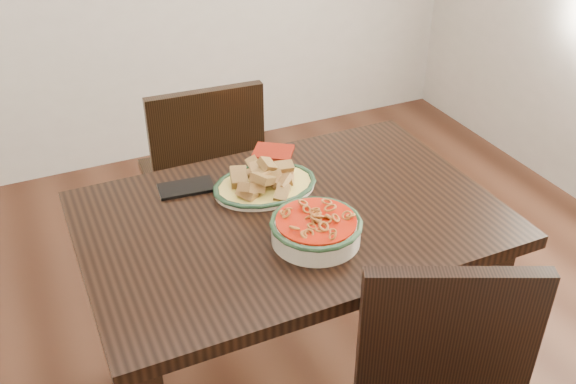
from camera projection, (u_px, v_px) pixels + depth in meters
name	position (u px, v px, depth m)	size (l,w,h in m)	color
floor	(300.00, 361.00, 2.34)	(3.50, 3.50, 0.00)	#391D12
dining_table	(291.00, 242.00, 1.88)	(1.17, 0.78, 0.75)	black
chair_far	(204.00, 173.00, 2.50)	(0.44, 0.44, 0.89)	black
fish_plate	(265.00, 176.00, 1.91)	(0.31, 0.24, 0.11)	#F4E9CE
noodle_bowl	(316.00, 227.00, 1.69)	(0.25, 0.25, 0.08)	beige
smartphone	(186.00, 188.00, 1.93)	(0.16, 0.09, 0.01)	black
napkin	(273.00, 152.00, 2.12)	(0.13, 0.11, 0.01)	maroon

